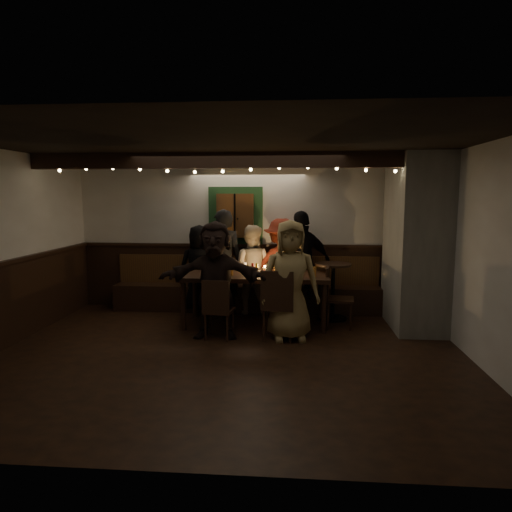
# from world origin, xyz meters

# --- Properties ---
(room) EXTENTS (6.02, 5.01, 2.62)m
(room) POSITION_xyz_m (1.07, 1.42, 1.07)
(room) COLOR black
(room) RESTS_ON ground
(dining_table) EXTENTS (2.24, 0.96, 0.97)m
(dining_table) POSITION_xyz_m (0.22, 1.40, 0.73)
(dining_table) COLOR black
(dining_table) RESTS_ON ground
(chair_near_left) EXTENTS (0.43, 0.43, 0.86)m
(chair_near_left) POSITION_xyz_m (-0.23, 0.58, 0.48)
(chair_near_left) COLOR black
(chair_near_left) RESTS_ON ground
(chair_near_right) EXTENTS (0.49, 0.49, 0.99)m
(chair_near_right) POSITION_xyz_m (0.61, 0.63, 0.56)
(chair_near_right) COLOR black
(chair_near_right) RESTS_ON ground
(chair_end) EXTENTS (0.47, 0.47, 0.92)m
(chair_end) POSITION_xyz_m (1.44, 1.37, 0.52)
(chair_end) COLOR black
(chair_end) RESTS_ON ground
(high_top) EXTENTS (0.58, 0.58, 0.92)m
(high_top) POSITION_xyz_m (1.46, 1.80, 0.58)
(high_top) COLOR black
(high_top) RESTS_ON ground
(person_a) EXTENTS (0.79, 0.57, 1.51)m
(person_a) POSITION_xyz_m (-0.78, 2.12, 0.75)
(person_a) COLOR black
(person_a) RESTS_ON ground
(person_b) EXTENTS (0.68, 0.48, 1.77)m
(person_b) POSITION_xyz_m (-0.36, 2.04, 0.89)
(person_b) COLOR black
(person_b) RESTS_ON ground
(person_c) EXTENTS (0.80, 0.66, 1.51)m
(person_c) POSITION_xyz_m (0.10, 2.08, 0.75)
(person_c) COLOR #BEAC90
(person_c) RESTS_ON ground
(person_d) EXTENTS (1.06, 0.64, 1.62)m
(person_d) POSITION_xyz_m (0.62, 2.14, 0.81)
(person_d) COLOR #5B1B11
(person_d) RESTS_ON ground
(person_e) EXTENTS (1.11, 0.81, 1.75)m
(person_e) POSITION_xyz_m (0.96, 2.06, 0.88)
(person_e) COLOR black
(person_e) RESTS_ON ground
(person_f) EXTENTS (1.54, 0.51, 1.65)m
(person_f) POSITION_xyz_m (-0.28, 0.72, 0.83)
(person_f) COLOR black
(person_f) RESTS_ON ground
(person_g) EXTENTS (0.88, 0.64, 1.67)m
(person_g) POSITION_xyz_m (0.77, 0.70, 0.83)
(person_g) COLOR #9C8350
(person_g) RESTS_ON ground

